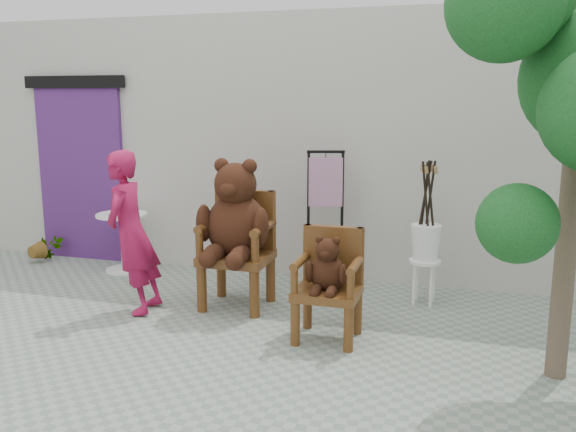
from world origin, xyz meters
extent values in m
plane|color=gray|center=(0.00, 0.00, 0.00)|extent=(60.00, 60.00, 0.00)
cube|color=#B2AFA7|center=(0.00, 3.10, 1.50)|extent=(9.00, 1.00, 3.00)
cube|color=#4B2163|center=(-3.00, 2.58, 1.10)|extent=(1.20, 0.08, 2.20)
cube|color=black|center=(-3.00, 2.54, 2.25)|extent=(1.40, 0.06, 0.15)
cylinder|color=#47270F|center=(-0.70, 1.14, 0.23)|extent=(0.10, 0.10, 0.46)
cylinder|color=#47270F|center=(-0.70, 1.63, 0.23)|extent=(0.10, 0.10, 0.46)
cylinder|color=#47270F|center=(-0.15, 1.14, 0.23)|extent=(0.10, 0.10, 0.46)
cylinder|color=#47270F|center=(-0.15, 1.63, 0.23)|extent=(0.10, 0.10, 0.46)
cube|color=#47270F|center=(-0.42, 1.38, 0.50)|extent=(0.65, 0.60, 0.09)
cube|color=#47270F|center=(-0.42, 1.64, 0.84)|extent=(0.62, 0.09, 0.60)
cylinder|color=#47270F|center=(-0.71, 1.64, 0.84)|extent=(0.09, 0.09, 0.60)
cylinder|color=#47270F|center=(-0.71, 1.14, 0.68)|extent=(0.08, 0.08, 0.27)
cylinder|color=#47270F|center=(-0.71, 1.38, 0.82)|extent=(0.09, 0.57, 0.09)
cylinder|color=#47270F|center=(-0.14, 1.64, 0.84)|extent=(0.09, 0.09, 0.60)
cylinder|color=#47270F|center=(-0.14, 1.14, 0.68)|extent=(0.08, 0.08, 0.27)
cylinder|color=#47270F|center=(-0.14, 1.38, 0.82)|extent=(0.09, 0.57, 0.09)
ellipsoid|color=black|center=(-0.42, 1.42, 0.81)|extent=(0.62, 0.53, 0.65)
sphere|color=black|center=(-0.42, 1.39, 1.24)|extent=(0.41, 0.41, 0.41)
ellipsoid|color=black|center=(-0.42, 1.22, 1.21)|extent=(0.19, 0.15, 0.15)
sphere|color=black|center=(-0.57, 1.40, 1.41)|extent=(0.14, 0.14, 0.14)
sphere|color=black|center=(-0.28, 1.40, 1.41)|extent=(0.14, 0.14, 0.14)
ellipsoid|color=black|center=(-0.72, 1.28, 0.86)|extent=(0.14, 0.21, 0.37)
ellipsoid|color=black|center=(-0.56, 1.14, 0.60)|extent=(0.18, 0.36, 0.18)
sphere|color=black|center=(-0.56, 0.99, 0.58)|extent=(0.18, 0.18, 0.18)
ellipsoid|color=black|center=(-0.13, 1.28, 0.86)|extent=(0.14, 0.21, 0.37)
ellipsoid|color=black|center=(-0.29, 1.14, 0.60)|extent=(0.18, 0.36, 0.18)
sphere|color=black|center=(-0.29, 0.99, 0.58)|extent=(0.18, 0.18, 0.18)
cylinder|color=#47270F|center=(0.40, 0.61, 0.19)|extent=(0.08, 0.08, 0.38)
cylinder|color=#47270F|center=(0.40, 1.02, 0.19)|extent=(0.08, 0.08, 0.38)
cylinder|color=#47270F|center=(0.86, 0.61, 0.19)|extent=(0.08, 0.08, 0.38)
cylinder|color=#47270F|center=(0.86, 1.02, 0.19)|extent=(0.08, 0.08, 0.38)
cube|color=#47270F|center=(0.63, 0.81, 0.42)|extent=(0.55, 0.50, 0.07)
cube|color=#47270F|center=(0.63, 1.03, 0.71)|extent=(0.52, 0.07, 0.50)
cylinder|color=#47270F|center=(0.39, 1.03, 0.71)|extent=(0.07, 0.07, 0.50)
cylinder|color=#47270F|center=(0.39, 0.61, 0.57)|extent=(0.06, 0.06, 0.23)
cylinder|color=#47270F|center=(0.39, 0.81, 0.68)|extent=(0.07, 0.48, 0.07)
cylinder|color=#47270F|center=(0.87, 1.03, 0.71)|extent=(0.07, 0.07, 0.50)
cylinder|color=#47270F|center=(0.87, 0.61, 0.57)|extent=(0.06, 0.06, 0.23)
cylinder|color=#47270F|center=(0.87, 0.81, 0.68)|extent=(0.07, 0.48, 0.07)
ellipsoid|color=black|center=(0.63, 0.82, 0.59)|extent=(0.31, 0.26, 0.32)
sphere|color=black|center=(0.63, 0.80, 0.80)|extent=(0.20, 0.20, 0.20)
ellipsoid|color=black|center=(0.63, 0.72, 0.78)|extent=(0.09, 0.07, 0.07)
sphere|color=black|center=(0.56, 0.81, 0.88)|extent=(0.07, 0.07, 0.07)
sphere|color=black|center=(0.70, 0.81, 0.88)|extent=(0.07, 0.07, 0.07)
ellipsoid|color=black|center=(0.49, 0.75, 0.61)|extent=(0.07, 0.10, 0.18)
ellipsoid|color=black|center=(0.57, 0.68, 0.48)|extent=(0.09, 0.18, 0.09)
sphere|color=black|center=(0.57, 0.61, 0.47)|extent=(0.09, 0.09, 0.09)
ellipsoid|color=black|center=(0.78, 0.75, 0.61)|extent=(0.07, 0.10, 0.18)
ellipsoid|color=black|center=(0.70, 0.68, 0.48)|extent=(0.09, 0.18, 0.09)
sphere|color=black|center=(0.70, 0.61, 0.47)|extent=(0.09, 0.09, 0.09)
imported|color=maroon|center=(-1.34, 0.97, 0.78)|extent=(0.43, 0.61, 1.57)
cylinder|color=white|center=(-2.19, 2.17, 0.69)|extent=(0.60, 0.60, 0.03)
cylinder|color=white|center=(-2.19, 2.17, 0.35)|extent=(0.06, 0.06, 0.68)
cylinder|color=white|center=(-2.19, 2.17, 0.01)|extent=(0.44, 0.44, 0.03)
cube|color=black|center=(0.11, 2.15, 0.75)|extent=(0.04, 0.04, 1.50)
cube|color=black|center=(0.46, 2.24, 0.75)|extent=(0.04, 0.04, 1.50)
cube|color=black|center=(0.28, 2.20, 1.50)|extent=(0.39, 0.13, 0.03)
cube|color=black|center=(0.28, 2.20, 0.03)|extent=(0.53, 0.46, 0.06)
cube|color=#AF789D|center=(0.28, 2.19, 1.18)|extent=(0.36, 0.13, 0.52)
cylinder|color=black|center=(0.28, 2.20, 1.47)|extent=(0.01, 0.01, 0.08)
cylinder|color=white|center=(1.36, 2.01, 0.44)|extent=(0.32, 0.32, 0.03)
cylinder|color=white|center=(1.44, 2.10, 0.22)|extent=(0.03, 0.03, 0.44)
cylinder|color=white|center=(1.28, 2.10, 0.22)|extent=(0.03, 0.03, 0.44)
cylinder|color=white|center=(1.28, 1.93, 0.22)|extent=(0.03, 0.03, 0.44)
cylinder|color=white|center=(1.44, 1.93, 0.22)|extent=(0.03, 0.03, 0.44)
cylinder|color=black|center=(1.33, 2.05, 1.05)|extent=(0.08, 0.07, 0.80)
cylinder|color=olive|center=(1.31, 2.07, 1.38)|extent=(0.04, 0.04, 0.07)
cylinder|color=black|center=(1.33, 2.05, 1.05)|extent=(0.09, 0.09, 0.80)
cylinder|color=olive|center=(1.30, 2.07, 1.38)|extent=(0.04, 0.04, 0.08)
cylinder|color=black|center=(1.33, 2.05, 1.05)|extent=(0.12, 0.12, 0.79)
cylinder|color=olive|center=(1.29, 2.08, 1.38)|extent=(0.04, 0.04, 0.08)
cylinder|color=black|center=(1.38, 2.06, 1.05)|extent=(0.10, 0.05, 0.80)
cylinder|color=olive|center=(1.39, 2.09, 1.38)|extent=(0.04, 0.04, 0.07)
cylinder|color=black|center=(1.35, 1.96, 1.05)|extent=(0.12, 0.04, 0.80)
cylinder|color=olive|center=(1.34, 1.93, 1.38)|extent=(0.04, 0.04, 0.07)
cylinder|color=black|center=(1.39, 1.98, 1.05)|extent=(0.12, 0.12, 0.79)
cylinder|color=olive|center=(1.43, 1.94, 1.38)|extent=(0.04, 0.04, 0.08)
cylinder|color=#47392B|center=(2.44, 0.62, 1.34)|extent=(0.15, 0.15, 2.68)
sphere|color=#103A19|center=(1.89, 0.19, 2.65)|extent=(0.75, 0.75, 0.75)
sphere|color=#103A19|center=(2.06, 0.14, 1.24)|extent=(0.54, 0.54, 0.54)
imported|color=#103A19|center=(-3.40, 2.26, 0.19)|extent=(0.39, 0.35, 0.38)
camera|label=1|loc=(1.74, -4.07, 2.06)|focal=38.00mm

